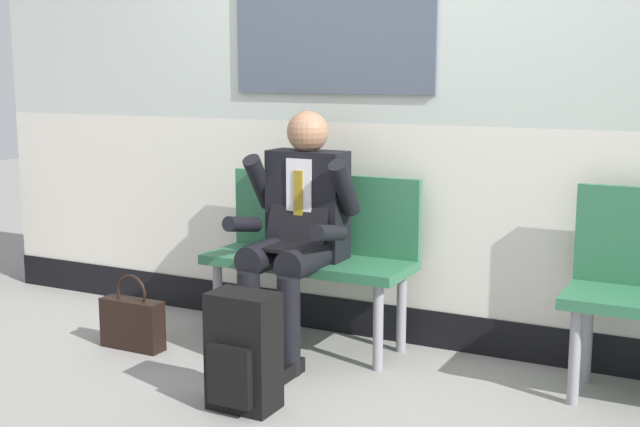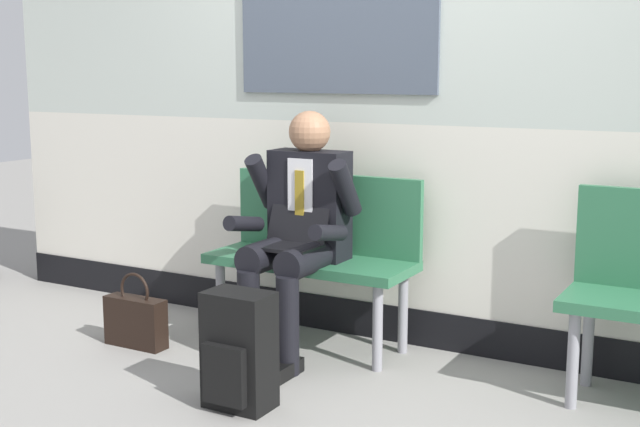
{
  "view_description": "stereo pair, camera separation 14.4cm",
  "coord_description": "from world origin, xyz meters",
  "px_view_note": "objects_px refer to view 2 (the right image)",
  "views": [
    {
      "loc": [
        1.63,
        -3.46,
        1.43
      ],
      "look_at": [
        -0.17,
        0.03,
        0.75
      ],
      "focal_mm": 46.96,
      "sensor_mm": 36.0,
      "label": 1
    },
    {
      "loc": [
        1.76,
        -3.39,
        1.43
      ],
      "look_at": [
        -0.17,
        0.03,
        0.75
      ],
      "focal_mm": 46.96,
      "sensor_mm": 36.0,
      "label": 2
    }
  ],
  "objects_px": {
    "person_seated": "(297,228)",
    "backpack": "(238,352)",
    "bench_with_person": "(317,246)",
    "handbag": "(136,320)"
  },
  "relations": [
    {
      "from": "person_seated",
      "to": "backpack",
      "type": "bearing_deg",
      "value": -79.26
    },
    {
      "from": "bench_with_person",
      "to": "handbag",
      "type": "relative_size",
      "value": 2.73
    },
    {
      "from": "backpack",
      "to": "handbag",
      "type": "relative_size",
      "value": 1.28
    },
    {
      "from": "bench_with_person",
      "to": "handbag",
      "type": "height_order",
      "value": "bench_with_person"
    },
    {
      "from": "bench_with_person",
      "to": "person_seated",
      "type": "relative_size",
      "value": 0.88
    },
    {
      "from": "person_seated",
      "to": "handbag",
      "type": "distance_m",
      "value": 1.0
    },
    {
      "from": "backpack",
      "to": "handbag",
      "type": "bearing_deg",
      "value": 156.77
    },
    {
      "from": "bench_with_person",
      "to": "person_seated",
      "type": "xyz_separation_m",
      "value": [
        0.0,
        -0.2,
        0.13
      ]
    },
    {
      "from": "backpack",
      "to": "handbag",
      "type": "xyz_separation_m",
      "value": [
        -0.93,
        0.4,
        -0.11
      ]
    },
    {
      "from": "bench_with_person",
      "to": "person_seated",
      "type": "distance_m",
      "value": 0.24
    }
  ]
}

